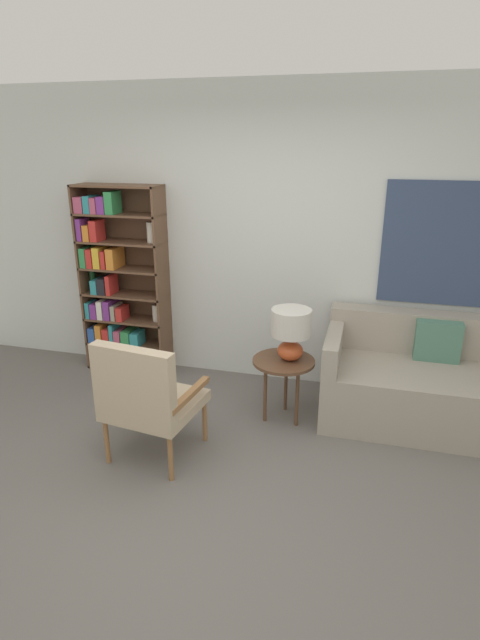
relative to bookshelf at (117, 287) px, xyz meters
The scene contains 7 objects.
ground_plane 2.49m from the bookshelf, 52.05° to the right, with size 14.00×14.00×0.00m, color #66605B.
wall_back 1.56m from the bookshelf, ahead, with size 6.40×0.08×2.70m.
bookshelf is the anchor object (origin of this frame).
armchair 1.73m from the bookshelf, 56.29° to the right, with size 0.68×0.68×0.94m.
couch 3.03m from the bookshelf, ahead, with size 1.77×0.88×0.84m.
side_table 1.90m from the bookshelf, 18.52° to the right, with size 0.50×0.50×0.54m.
table_lamp 1.91m from the bookshelf, 17.49° to the right, with size 0.32×0.32×0.43m.
Camera 1 is at (0.94, -2.38, 2.21)m, focal length 28.00 mm.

